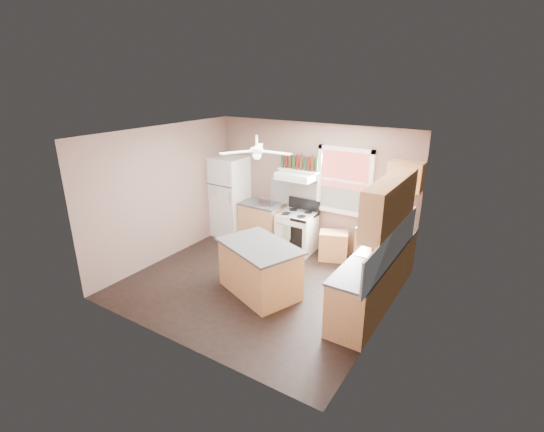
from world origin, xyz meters
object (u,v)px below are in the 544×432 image
Objects in this scene: cart at (333,247)px; island at (260,270)px; refrigerator at (229,196)px; toaster at (266,202)px; stove at (297,232)px.

cart is 0.42× the size of island.
refrigerator reaches higher than toaster.
refrigerator is 2.74m from cart.
stove is 1.52× the size of cart.
island is at bearing -83.59° from stove.
cart is (1.58, 0.10, -0.71)m from toaster.
stove is 0.85m from cart.
refrigerator is 6.61× the size of toaster.
refrigerator is 2.15× the size of stove.
toaster is (1.09, -0.08, 0.06)m from refrigerator.
refrigerator is at bearing 176.65° from stove.
refrigerator reaches higher than island.
stove is (0.74, 0.05, -0.56)m from toaster.
cart is 1.96m from island.
cart is (0.83, 0.04, -0.15)m from stove.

